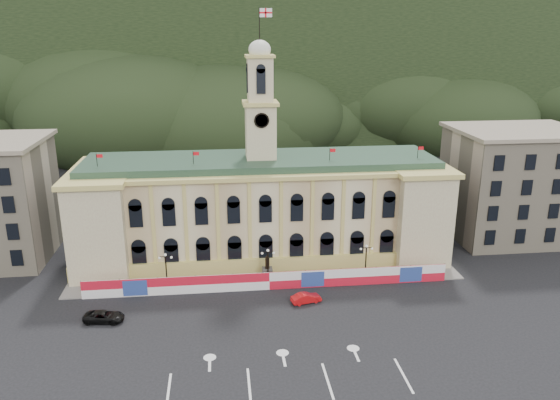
{
  "coord_description": "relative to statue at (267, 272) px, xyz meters",
  "views": [
    {
      "loc": [
        -6.13,
        -52.6,
        34.3
      ],
      "look_at": [
        1.8,
        18.0,
        11.9
      ],
      "focal_mm": 35.0,
      "sensor_mm": 36.0,
      "label": 1
    }
  ],
  "objects": [
    {
      "name": "ground",
      "position": [
        0.0,
        -18.0,
        -1.19
      ],
      "size": [
        260.0,
        260.0,
        0.0
      ],
      "primitive_type": "plane",
      "color": "black",
      "rests_on": "ground"
    },
    {
      "name": "city_hall",
      "position": [
        0.0,
        9.63,
        6.66
      ],
      "size": [
        56.2,
        17.6,
        37.1
      ],
      "color": "beige",
      "rests_on": "ground"
    },
    {
      "name": "black_suv",
      "position": [
        -20.91,
        -9.33,
        -0.51
      ],
      "size": [
        3.5,
        5.45,
        1.35
      ],
      "primitive_type": "imported",
      "rotation": [
        0.0,
        0.0,
        1.44
      ],
      "color": "black",
      "rests_on": "ground"
    },
    {
      "name": "hoarding_fence",
      "position": [
        0.06,
        -2.93,
        0.06
      ],
      "size": [
        50.0,
        0.44,
        2.5
      ],
      "color": "red",
      "rests_on": "ground"
    },
    {
      "name": "side_building_right",
      "position": [
        43.0,
        12.93,
        8.14
      ],
      "size": [
        21.0,
        17.0,
        18.6
      ],
      "color": "#B9AB8F",
      "rests_on": "ground"
    },
    {
      "name": "statue",
      "position": [
        0.0,
        0.0,
        0.0
      ],
      "size": [
        1.4,
        1.4,
        3.72
      ],
      "color": "#595651",
      "rests_on": "ground"
    },
    {
      "name": "red_sedan",
      "position": [
        4.42,
        -7.32,
        -0.53
      ],
      "size": [
        3.24,
        4.63,
        1.31
      ],
      "primitive_type": "imported",
      "rotation": [
        0.0,
        0.0,
        1.81
      ],
      "color": "red",
      "rests_on": "ground"
    },
    {
      "name": "lane_markings",
      "position": [
        0.0,
        -23.0,
        -1.18
      ],
      "size": [
        26.0,
        10.0,
        0.02
      ],
      "primitive_type": null,
      "color": "white",
      "rests_on": "ground"
    },
    {
      "name": "lamp_left",
      "position": [
        -14.0,
        -1.0,
        1.89
      ],
      "size": [
        1.96,
        0.44,
        5.15
      ],
      "color": "black",
      "rests_on": "ground"
    },
    {
      "name": "pavement",
      "position": [
        0.0,
        -0.25,
        -1.11
      ],
      "size": [
        56.0,
        5.5,
        0.16
      ],
      "primitive_type": "cube",
      "color": "slate",
      "rests_on": "ground"
    },
    {
      "name": "hill_ridge",
      "position": [
        0.03,
        103.99,
        18.3
      ],
      "size": [
        230.0,
        80.0,
        64.0
      ],
      "color": "black",
      "rests_on": "ground"
    },
    {
      "name": "lamp_right",
      "position": [
        14.0,
        -1.0,
        1.89
      ],
      "size": [
        1.96,
        0.44,
        5.15
      ],
      "color": "black",
      "rests_on": "ground"
    },
    {
      "name": "lamp_center",
      "position": [
        0.0,
        -1.0,
        1.89
      ],
      "size": [
        1.96,
        0.44,
        5.15
      ],
      "color": "black",
      "rests_on": "ground"
    }
  ]
}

